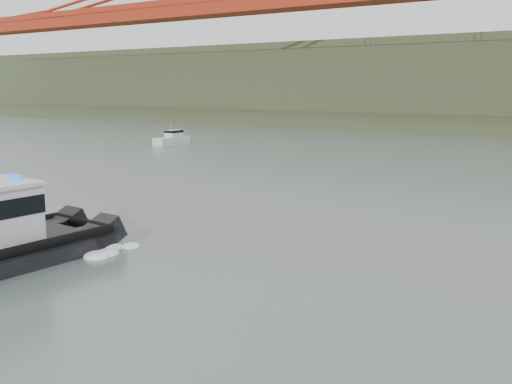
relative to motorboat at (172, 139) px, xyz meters
The scene contains 2 objects.
ground 54.68m from the motorboat, 47.37° to the right, with size 400.00×400.00×0.00m, color #485652.
motorboat is the anchor object (origin of this frame).
Camera 1 is at (12.97, -16.46, 7.46)m, focal length 40.00 mm.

